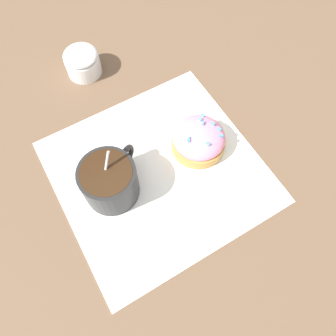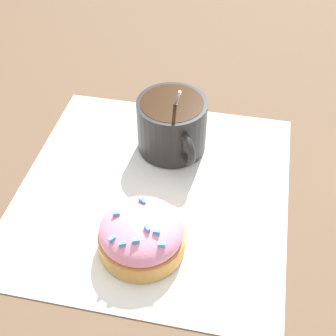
{
  "view_description": "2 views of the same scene",
  "coord_description": "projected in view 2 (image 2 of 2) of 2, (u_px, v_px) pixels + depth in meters",
  "views": [
    {
      "loc": [
        -0.09,
        -0.22,
        0.5
      ],
      "look_at": [
        0.01,
        -0.02,
        0.04
      ],
      "focal_mm": 35.0,
      "sensor_mm": 36.0,
      "label": 1
    },
    {
      "loc": [
        0.36,
        0.12,
        0.42
      ],
      "look_at": [
        -0.01,
        0.02,
        0.04
      ],
      "focal_mm": 50.0,
      "sensor_mm": 36.0,
      "label": 2
    }
  ],
  "objects": [
    {
      "name": "paper_napkin",
      "position": [
        153.0,
        190.0,
        0.56
      ],
      "size": [
        0.35,
        0.34,
        0.0
      ],
      "color": "white",
      "rests_on": "ground_plane"
    },
    {
      "name": "coffee_cup",
      "position": [
        171.0,
        123.0,
        0.59
      ],
      "size": [
        0.1,
        0.09,
        0.1
      ],
      "color": "black",
      "rests_on": "paper_napkin"
    },
    {
      "name": "ground_plane",
      "position": [
        153.0,
        191.0,
        0.56
      ],
      "size": [
        3.0,
        3.0,
        0.0
      ],
      "primitive_type": "plane",
      "color": "brown"
    },
    {
      "name": "frosted_pastry",
      "position": [
        142.0,
        234.0,
        0.49
      ],
      "size": [
        0.09,
        0.09,
        0.05
      ],
      "color": "#D19347",
      "rests_on": "paper_napkin"
    }
  ]
}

